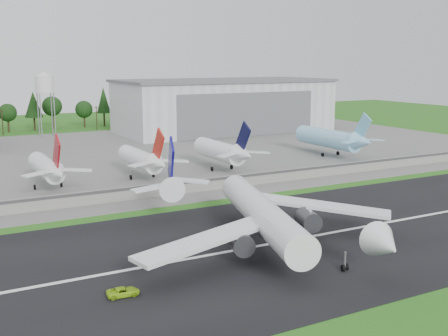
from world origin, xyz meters
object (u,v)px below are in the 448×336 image
main_airliner (264,221)px  parked_jet_red_b (144,160)px  parked_jet_skyblue (333,139)px  parked_jet_red_a (48,168)px  ground_vehicle (123,292)px  parked_jet_navy (224,151)px

main_airliner → parked_jet_red_b: size_ratio=1.86×
parked_jet_skyblue → parked_jet_red_a: bearing=-177.1°
main_airliner → parked_jet_red_a: main_airliner is taller
ground_vehicle → parked_jet_skyblue: size_ratio=0.13×
parked_jet_skyblue → main_airliner: bearing=-136.3°
ground_vehicle → parked_jet_skyblue: (105.61, 81.28, 5.75)m
ground_vehicle → parked_jet_skyblue: 133.39m
parked_jet_red_a → parked_jet_navy: bearing=0.1°
parked_jet_red_b → parked_jet_skyblue: 73.97m
main_airliner → parked_jet_skyblue: size_ratio=1.56×
parked_jet_navy → parked_jet_skyblue: 47.61m
parked_jet_red_b → parked_jet_navy: parked_jet_navy is taller
ground_vehicle → parked_jet_navy: parked_jet_navy is taller
parked_jet_red_a → parked_jet_skyblue: 100.76m
ground_vehicle → parked_jet_red_a: bearing=1.3°
parked_jet_red_a → parked_jet_navy: (53.29, 0.07, 0.40)m
parked_jet_red_b → parked_jet_navy: 26.45m
main_airliner → ground_vehicle: size_ratio=11.98×
ground_vehicle → parked_jet_red_b: 82.72m
main_airliner → ground_vehicle: (-30.22, -9.25, -4.12)m
parked_jet_navy → parked_jet_red_b: bearing=-179.9°
main_airliner → ground_vehicle: main_airliner is taller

